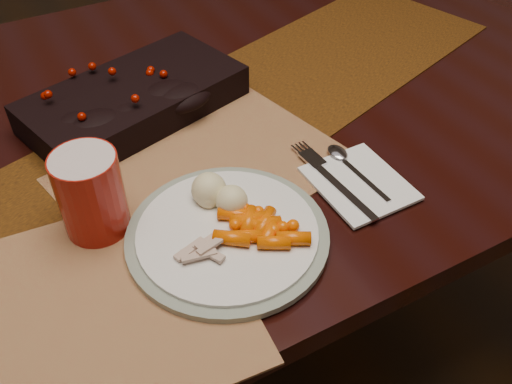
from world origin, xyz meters
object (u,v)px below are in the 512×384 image
red_cup (91,194)px  dinner_plate (227,234)px  centerpiece (134,95)px  napkin (359,183)px  turkey_shreds (202,253)px  mashed_potatoes (214,194)px  baby_carrots (265,227)px  placemat_main (204,170)px  dining_table (184,256)px

red_cup → dinner_plate: bearing=-36.3°
centerpiece → napkin: (0.23, -0.34, -0.03)m
turkey_shreds → mashed_potatoes: bearing=54.5°
baby_carrots → turkey_shreds: baby_carrots is taller
mashed_potatoes → napkin: mashed_potatoes is taller
napkin → turkey_shreds: bearing=-174.3°
centerpiece → dinner_plate: size_ratio=1.33×
turkey_shreds → napkin: 0.28m
dinner_plate → turkey_shreds: size_ratio=3.74×
napkin → mashed_potatoes: bearing=167.2°
baby_carrots → mashed_potatoes: 0.09m
placemat_main → mashed_potatoes: (-0.03, -0.10, 0.04)m
placemat_main → napkin: napkin is taller
turkey_shreds → red_cup: size_ratio=0.61×
placemat_main → baby_carrots: (0.01, -0.18, 0.03)m
centerpiece → red_cup: bearing=-120.7°
placemat_main → centerpiece: bearing=88.3°
dining_table → centerpiece: (-0.04, 0.03, 0.41)m
dinner_plate → mashed_potatoes: (0.01, 0.05, 0.03)m
placemat_main → mashed_potatoes: 0.11m
baby_carrots → napkin: 0.18m
napkin → dining_table: bearing=120.4°
dining_table → turkey_shreds: (-0.09, -0.34, 0.40)m
placemat_main → dining_table: bearing=75.7°
turkey_shreds → red_cup: 0.17m
napkin → red_cup: 0.39m
centerpiece → dinner_plate: bearing=-89.0°
placemat_main → turkey_shreds: turkey_shreds is taller
dining_table → turkey_shreds: 0.54m
dining_table → red_cup: 0.52m
dining_table → dinner_plate: bearing=-96.7°
centerpiece → mashed_potatoes: bearing=-87.7°
placemat_main → red_cup: 0.20m
red_cup → placemat_main: bearing=12.5°
centerpiece → mashed_potatoes: (0.01, -0.29, 0.00)m
dining_table → napkin: bearing=-59.2°
red_cup → centerpiece: bearing=59.3°
napkin → red_cup: (-0.37, 0.10, 0.06)m
mashed_potatoes → napkin: bearing=-12.4°
dining_table → placemat_main: 0.41m
baby_carrots → napkin: (0.18, 0.03, -0.02)m
centerpiece → napkin: size_ratio=2.49×
mashed_potatoes → turkey_shreds: mashed_potatoes is taller
placemat_main → dinner_plate: bearing=-115.5°
dining_table → dinner_plate: dinner_plate is taller
mashed_potatoes → baby_carrots: bearing=-64.4°
dinner_plate → red_cup: (-0.15, 0.11, 0.05)m
dinner_plate → napkin: 0.22m
baby_carrots → napkin: baby_carrots is taller
dining_table → red_cup: (-0.18, -0.21, 0.44)m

